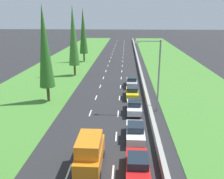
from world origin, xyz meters
TOP-DOWN VIEW (x-y plane):
  - ground_plane at (0.00, 60.00)m, footprint 300.00×300.00m
  - grass_verge_left at (-12.65, 60.00)m, footprint 14.00×140.00m
  - grass_verge_right at (14.35, 60.00)m, footprint 14.00×140.00m
  - median_barrier at (5.70, 60.00)m, footprint 0.44×120.00m
  - lane_markings at (0.00, 60.00)m, footprint 3.64×116.00m
  - red_sedan_right_lane at (3.63, 14.87)m, footprint 1.82×4.50m
  - white_sedan_right_lane at (3.65, 20.64)m, footprint 1.82×4.50m
  - white_sedan_right_lane_fourth at (3.73, 27.54)m, footprint 1.82×4.50m
  - orange_van_centre_lane at (-0.12, 15.55)m, footprint 1.96×4.90m
  - yellow_sedan_right_lane at (3.61, 33.47)m, footprint 1.82×4.50m
  - silver_sedan_right_lane at (3.67, 39.47)m, footprint 1.82×4.50m
  - poplar_tree_second at (-8.30, 31.04)m, footprint 2.13×2.13m
  - poplar_tree_third at (-7.69, 46.61)m, footprint 2.14×2.14m
  - poplar_tree_fourth at (-8.38, 61.99)m, footprint 2.14×2.14m
  - street_light_mast at (6.35, 28.26)m, footprint 3.20×0.28m

SIDE VIEW (x-z plane):
  - ground_plane at x=0.00m, z-range 0.00..0.00m
  - lane_markings at x=0.00m, z-range 0.00..0.01m
  - grass_verge_left at x=-12.65m, z-range 0.00..0.04m
  - grass_verge_right at x=14.35m, z-range 0.00..0.04m
  - median_barrier at x=5.70m, z-range 0.00..0.85m
  - red_sedan_right_lane at x=3.63m, z-range -0.01..1.63m
  - white_sedan_right_lane at x=3.65m, z-range -0.01..1.63m
  - white_sedan_right_lane_fourth at x=3.73m, z-range -0.01..1.63m
  - yellow_sedan_right_lane at x=3.61m, z-range -0.01..1.63m
  - silver_sedan_right_lane at x=3.67m, z-range -0.01..1.63m
  - orange_van_centre_lane at x=-0.12m, z-range -0.01..2.81m
  - street_light_mast at x=6.35m, z-range 0.73..9.73m
  - poplar_tree_second at x=-8.30m, z-range 1.05..14.35m
  - poplar_tree_fourth at x=-8.38m, z-range 1.05..14.61m
  - poplar_tree_third at x=-7.69m, z-range 1.05..14.77m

